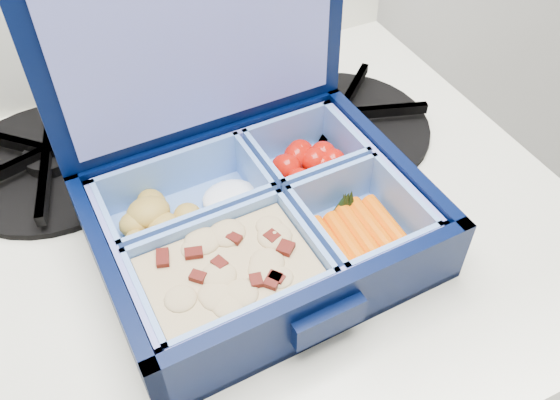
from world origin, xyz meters
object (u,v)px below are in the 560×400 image
bento_box (261,225)px  fork (226,145)px  stove (262,394)px  burner_grate (339,119)px

bento_box → fork: bento_box is taller
stove → burner_grate: burner_grate is taller
stove → fork: (0.00, 0.07, 0.41)m
stove → burner_grate: bearing=21.8°
bento_box → fork: size_ratio=1.46×
bento_box → burner_grate: size_ratio=1.37×
fork → burner_grate: bearing=24.2°
bento_box → stove: bearing=70.8°
stove → fork: 0.41m
burner_grate → fork: bearing=168.4°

